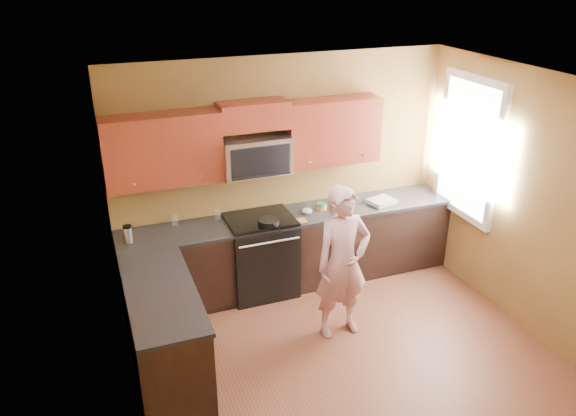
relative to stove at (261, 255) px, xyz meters
name	(u,v)px	position (x,y,z in m)	size (l,w,h in m)	color
floor	(354,369)	(0.40, -1.68, -0.47)	(4.00, 4.00, 0.00)	brown
ceiling	(371,92)	(0.40, -1.68, 2.23)	(4.00, 4.00, 0.00)	white
wall_back	(283,171)	(0.40, 0.32, 0.88)	(4.00, 4.00, 0.00)	brown
wall_front	(526,401)	(0.40, -3.67, 0.88)	(4.00, 4.00, 0.00)	brown
wall_left	(126,290)	(-1.60, -1.68, 0.88)	(4.00, 4.00, 0.00)	brown
wall_right	(543,212)	(2.40, -1.68, 0.88)	(4.00, 4.00, 0.00)	brown
cabinet_back_run	(292,251)	(0.40, 0.02, -0.03)	(4.00, 0.60, 0.88)	black
cabinet_left_run	(164,334)	(-1.30, -1.08, -0.03)	(0.60, 1.60, 0.88)	black
countertop_back	(292,216)	(0.40, 0.01, 0.43)	(4.00, 0.62, 0.04)	black
countertop_left	(161,292)	(-1.29, -1.08, 0.43)	(0.62, 1.60, 0.04)	black
stove	(261,255)	(0.00, 0.00, 0.00)	(0.76, 0.65, 0.95)	black
microwave	(255,173)	(0.00, 0.12, 0.97)	(0.76, 0.40, 0.42)	silver
upper_cab_left	(166,184)	(-0.99, 0.16, 0.97)	(1.22, 0.33, 0.75)	maroon
upper_cab_right	(331,162)	(0.94, 0.16, 0.97)	(1.12, 0.33, 0.75)	maroon
upper_cab_over_mw	(253,115)	(0.00, 0.16, 1.62)	(0.76, 0.33, 0.30)	maroon
window	(469,148)	(2.38, -0.48, 1.17)	(0.06, 1.06, 1.66)	white
woman	(343,263)	(0.53, -1.06, 0.35)	(0.60, 0.39, 1.64)	#D2698C
frying_pan	(269,224)	(0.05, -0.17, 0.47)	(0.23, 0.41, 0.05)	black
butter_tub	(321,209)	(0.78, 0.04, 0.45)	(0.12, 0.12, 0.09)	gold
toast_slice	(301,220)	(0.43, -0.18, 0.45)	(0.11, 0.11, 0.01)	#B27F47
napkin_a	(273,220)	(0.13, -0.09, 0.48)	(0.11, 0.12, 0.06)	silver
napkin_b	(307,211)	(0.57, -0.02, 0.48)	(0.12, 0.13, 0.07)	silver
dish_towel	(381,201)	(1.53, -0.06, 0.47)	(0.30, 0.24, 0.05)	silver
travel_mug	(129,242)	(-1.45, -0.03, 0.45)	(0.09, 0.09, 0.19)	silver
glass_b	(175,220)	(-0.92, 0.22, 0.51)	(0.07, 0.07, 0.12)	silver
glass_c	(217,214)	(-0.44, 0.20, 0.51)	(0.07, 0.07, 0.12)	silver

